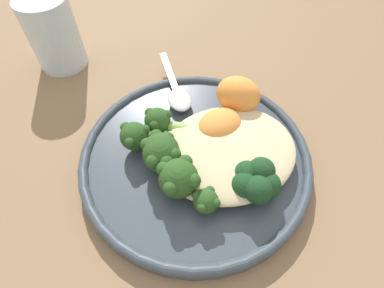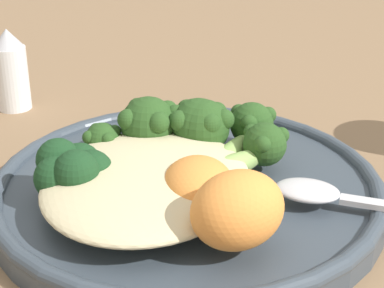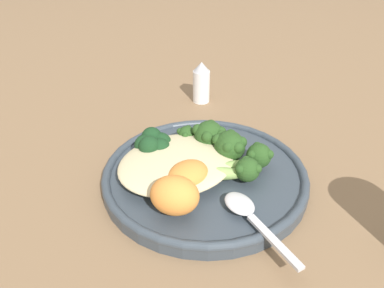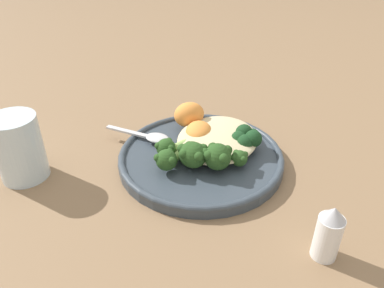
{
  "view_description": "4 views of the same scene",
  "coord_description": "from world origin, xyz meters",
  "views": [
    {
      "loc": [
        0.08,
        0.17,
        0.32
      ],
      "look_at": [
        0.01,
        -0.01,
        0.06
      ],
      "focal_mm": 28.0,
      "sensor_mm": 36.0,
      "label": 1
    },
    {
      "loc": [
        -0.39,
        -0.12,
        0.23
      ],
      "look_at": [
        0.01,
        -0.02,
        0.04
      ],
      "focal_mm": 60.0,
      "sensor_mm": 36.0,
      "label": 2
    },
    {
      "loc": [
        -0.24,
        -0.35,
        0.32
      ],
      "look_at": [
        -0.01,
        -0.0,
        0.06
      ],
      "focal_mm": 35.0,
      "sensor_mm": 36.0,
      "label": 3
    },
    {
      "loc": [
        0.5,
        0.14,
        0.37
      ],
      "look_at": [
        -0.0,
        -0.04,
        0.03
      ],
      "focal_mm": 35.0,
      "sensor_mm": 36.0,
      "label": 4
    }
  ],
  "objects": [
    {
      "name": "ground_plane",
      "position": [
        0.0,
        0.0,
        0.0
      ],
      "size": [
        4.0,
        4.0,
        0.0
      ],
      "primitive_type": "plane",
      "color": "#846647"
    },
    {
      "name": "broccoli_stalk_0",
      "position": [
        0.02,
        -0.06,
        0.04
      ],
      "size": [
        0.09,
        0.08,
        0.03
      ],
      "rotation": [
        0.0,
        0.0,
        -0.62
      ],
      "color": "#8EB25B",
      "rests_on": "plate"
    },
    {
      "name": "broccoli_stalk_1",
      "position": [
        0.04,
        -0.05,
        0.04
      ],
      "size": [
        0.12,
        0.05,
        0.03
      ],
      "rotation": [
        0.0,
        0.0,
        -0.25
      ],
      "color": "#8EB25B",
      "rests_on": "plate"
    },
    {
      "name": "broccoli_stalk_2",
      "position": [
        0.03,
        -0.02,
        0.04
      ],
      "size": [
        0.11,
        0.05,
        0.04
      ],
      "rotation": [
        0.0,
        0.0,
        0.22
      ],
      "color": "#8EB25B",
      "rests_on": "plate"
    },
    {
      "name": "quinoa_mound",
      "position": [
        -0.03,
        -0.0,
        0.03
      ],
      "size": [
        0.16,
        0.14,
        0.02
      ],
      "primitive_type": "ellipsoid",
      "color": "beige",
      "rests_on": "plate"
    },
    {
      "name": "plate",
      "position": [
        -0.0,
        -0.02,
        0.01
      ],
      "size": [
        0.28,
        0.28,
        0.02
      ],
      "color": "#38424C",
      "rests_on": "ground_plane"
    },
    {
      "name": "broccoli_stalk_3",
      "position": [
        0.03,
        -0.02,
        0.04
      ],
      "size": [
        0.11,
        0.05,
        0.04
      ],
      "rotation": [
        0.0,
        0.0,
        0.27
      ],
      "color": "#8EB25B",
      "rests_on": "plate"
    },
    {
      "name": "broccoli_stalk_4",
      "position": [
        0.03,
        0.01,
        0.04
      ],
      "size": [
        0.09,
        0.09,
        0.04
      ],
      "rotation": [
        0.0,
        0.0,
        0.8
      ],
      "color": "#8EB25B",
      "rests_on": "plate"
    },
    {
      "name": "kale_tuft",
      "position": [
        -0.04,
        0.05,
        0.04
      ],
      "size": [
        0.05,
        0.05,
        0.04
      ],
      "color": "#193D1E",
      "rests_on": "plate"
    },
    {
      "name": "sweet_potato_chunk_0",
      "position": [
        -0.08,
        -0.07,
        0.05
      ],
      "size": [
        0.07,
        0.07,
        0.05
      ],
      "primitive_type": "ellipsoid",
      "rotation": [
        0.0,
        0.0,
        2.33
      ],
      "color": "orange",
      "rests_on": "plate"
    },
    {
      "name": "broccoli_stalk_5",
      "position": [
        0.0,
        0.02,
        0.03
      ],
      "size": [
        0.06,
        0.12,
        0.03
      ],
      "rotation": [
        0.0,
        0.0,
        1.19
      ],
      "color": "#8EB25B",
      "rests_on": "plate"
    },
    {
      "name": "sweet_potato_chunk_1",
      "position": [
        -0.04,
        -0.04,
        0.04
      ],
      "size": [
        0.07,
        0.06,
        0.03
      ],
      "primitive_type": "ellipsoid",
      "rotation": [
        0.0,
        0.0,
        0.25
      ],
      "color": "orange",
      "rests_on": "plate"
    },
    {
      "name": "salt_shaker",
      "position": [
        0.14,
        0.19,
        0.04
      ],
      "size": [
        0.03,
        0.03,
        0.08
      ],
      "color": "white",
      "rests_on": "ground_plane"
    },
    {
      "name": "spoon",
      "position": [
        -0.01,
        -0.12,
        0.03
      ],
      "size": [
        0.03,
        0.13,
        0.01
      ],
      "rotation": [
        0.0,
        0.0,
        4.63
      ],
      "color": "silver",
      "rests_on": "plate"
    }
  ]
}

